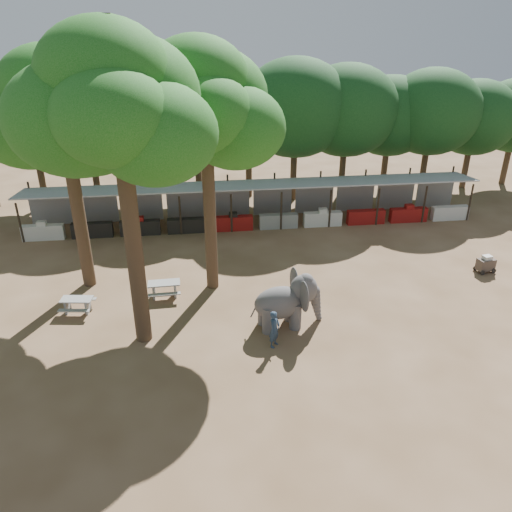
{
  "coord_description": "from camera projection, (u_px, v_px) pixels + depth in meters",
  "views": [
    {
      "loc": [
        -3.59,
        -15.38,
        11.98
      ],
      "look_at": [
        -1.0,
        5.0,
        2.0
      ],
      "focal_mm": 35.0,
      "sensor_mm": 36.0,
      "label": 1
    }
  ],
  "objects": [
    {
      "name": "ground",
      "position": [
        298.0,
        357.0,
        19.37
      ],
      "size": [
        100.0,
        100.0,
        0.0
      ],
      "primitive_type": "plane",
      "color": "brown",
      "rests_on": "ground"
    },
    {
      "name": "vendor_stalls",
      "position": [
        254.0,
        206.0,
        31.2
      ],
      "size": [
        28.0,
        2.99,
        2.8
      ],
      "color": "gray",
      "rests_on": "ground"
    },
    {
      "name": "yard_tree_left",
      "position": [
        60.0,
        113.0,
        21.16
      ],
      "size": [
        7.1,
        6.9,
        11.02
      ],
      "color": "#332316",
      "rests_on": "ground"
    },
    {
      "name": "yard_tree_center",
      "position": [
        114.0,
        107.0,
        16.6
      ],
      "size": [
        7.1,
        6.9,
        12.04
      ],
      "color": "#332316",
      "rests_on": "ground"
    },
    {
      "name": "yard_tree_back",
      "position": [
        202.0,
        106.0,
        20.8
      ],
      "size": [
        7.1,
        6.9,
        11.36
      ],
      "color": "#332316",
      "rests_on": "ground"
    },
    {
      "name": "backdrop_trees",
      "position": [
        245.0,
        120.0,
        33.91
      ],
      "size": [
        46.46,
        5.95,
        8.33
      ],
      "color": "#332316",
      "rests_on": "ground"
    },
    {
      "name": "elephant",
      "position": [
        288.0,
        301.0,
        20.87
      ],
      "size": [
        3.11,
        2.35,
        2.34
      ],
      "rotation": [
        0.0,
        0.0,
        0.13
      ],
      "color": "#464344",
      "rests_on": "ground"
    },
    {
      "name": "handler",
      "position": [
        275.0,
        329.0,
        19.67
      ],
      "size": [
        0.65,
        0.68,
        1.58
      ],
      "primitive_type": "imported",
      "rotation": [
        0.0,
        0.0,
        0.92
      ],
      "color": "#26384C",
      "rests_on": "ground"
    },
    {
      "name": "picnic_table_near",
      "position": [
        77.0,
        303.0,
        22.08
      ],
      "size": [
        1.53,
        1.41,
        0.68
      ],
      "rotation": [
        0.0,
        0.0,
        -0.14
      ],
      "color": "gray",
      "rests_on": "ground"
    },
    {
      "name": "picnic_table_far",
      "position": [
        164.0,
        287.0,
        23.3
      ],
      "size": [
        1.51,
        1.37,
        0.74
      ],
      "rotation": [
        0.0,
        0.0,
        0.03
      ],
      "color": "gray",
      "rests_on": "ground"
    },
    {
      "name": "cart_back",
      "position": [
        486.0,
        264.0,
        25.55
      ],
      "size": [
        1.03,
        0.77,
        0.92
      ],
      "rotation": [
        0.0,
        0.0,
        0.18
      ],
      "color": "#3B2F28",
      "rests_on": "ground"
    }
  ]
}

